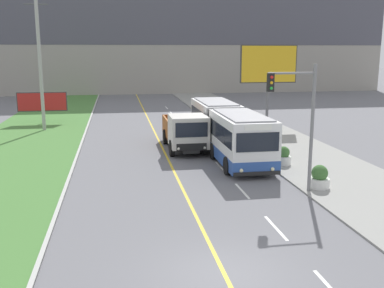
# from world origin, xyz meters

# --- Properties ---
(ground_plane) EXTENTS (300.00, 300.00, 0.00)m
(ground_plane) POSITION_xyz_m (0.00, 0.00, 0.00)
(ground_plane) COLOR slate
(lane_marking_centre) EXTENTS (2.88, 140.00, 0.01)m
(lane_marking_centre) POSITION_xyz_m (0.38, 2.37, 0.00)
(lane_marking_centre) COLOR gold
(lane_marking_centre) RESTS_ON ground_plane
(apartment_block_background) EXTENTS (80.00, 8.04, 21.13)m
(apartment_block_background) POSITION_xyz_m (0.00, 60.94, 10.56)
(apartment_block_background) COLOR gray
(apartment_block_background) RESTS_ON ground_plane
(city_bus) EXTENTS (2.70, 12.98, 3.03)m
(city_bus) POSITION_xyz_m (3.96, 15.77, 1.54)
(city_bus) COLOR white
(city_bus) RESTS_ON ground_plane
(dump_truck) EXTENTS (2.44, 6.76, 2.52)m
(dump_truck) POSITION_xyz_m (1.43, 16.62, 1.29)
(dump_truck) COLOR black
(dump_truck) RESTS_ON ground_plane
(utility_pole_far) EXTENTS (1.80, 0.28, 11.54)m
(utility_pole_far) POSITION_xyz_m (-9.04, 26.67, 5.82)
(utility_pole_far) COLOR #9E9E99
(utility_pole_far) RESTS_ON ground_plane
(traffic_light_mast) EXTENTS (2.28, 0.32, 5.96)m
(traffic_light_mast) POSITION_xyz_m (5.14, 7.09, 3.79)
(traffic_light_mast) COLOR slate
(traffic_light_mast) RESTS_ON ground_plane
(billboard_large) EXTENTS (4.88, 0.24, 7.02)m
(billboard_large) POSITION_xyz_m (9.67, 24.57, 5.22)
(billboard_large) COLOR #59595B
(billboard_large) RESTS_ON ground_plane
(billboard_small) EXTENTS (4.37, 0.24, 2.89)m
(billboard_small) POSITION_xyz_m (-9.63, 30.20, 1.96)
(billboard_small) COLOR #59595B
(billboard_small) RESTS_ON ground_plane
(planter_round_near) EXTENTS (0.98, 0.98, 1.12)m
(planter_round_near) POSITION_xyz_m (6.47, 7.46, 0.57)
(planter_round_near) COLOR silver
(planter_round_near) RESTS_ON sidewalk_right
(planter_round_second) EXTENTS (0.86, 0.86, 1.07)m
(planter_round_second) POSITION_xyz_m (6.40, 12.01, 0.55)
(planter_round_second) COLOR silver
(planter_round_second) RESTS_ON sidewalk_right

